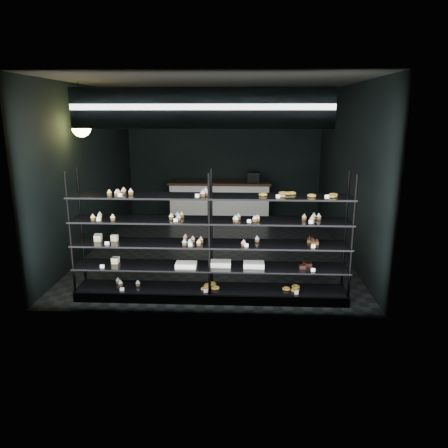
% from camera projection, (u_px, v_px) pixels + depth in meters
% --- Properties ---
extents(room, '(5.01, 6.01, 3.20)m').
position_uv_depth(room, '(217.00, 170.00, 8.51)').
color(room, black).
rests_on(room, ground).
extents(display_shelf, '(4.00, 0.50, 1.91)m').
position_uv_depth(display_shelf, '(209.00, 258.00, 6.38)').
color(display_shelf, black).
rests_on(display_shelf, room).
extents(signage, '(3.30, 0.05, 0.50)m').
position_uv_depth(signage, '(201.00, 108.00, 5.39)').
color(signage, '#0D2145').
rests_on(signage, room).
extents(pendant_lamp, '(0.31, 0.31, 0.89)m').
position_uv_depth(pendant_lamp, '(81.00, 127.00, 7.30)').
color(pendant_lamp, black).
rests_on(pendant_lamp, room).
extents(service_counter, '(2.58, 0.65, 1.23)m').
position_uv_depth(service_counter, '(220.00, 200.00, 11.20)').
color(service_counter, silver).
rests_on(service_counter, room).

